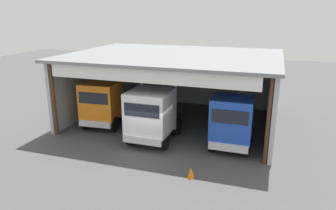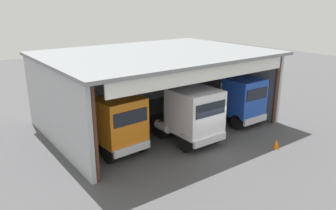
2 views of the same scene
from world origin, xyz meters
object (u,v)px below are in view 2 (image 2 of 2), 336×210
truck_orange_center_left_bay (117,124)px  tool_cart (106,109)px  truck_white_yard_outside (192,114)px  oil_drum (95,108)px  truck_blue_center_bay (240,101)px  traffic_cone (276,144)px

truck_orange_center_left_bay → tool_cart: truck_orange_center_left_bay is taller
truck_white_yard_outside → oil_drum: bearing=-73.5°
truck_blue_center_bay → truck_white_yard_outside: bearing=6.0°
truck_blue_center_bay → truck_orange_center_left_bay: bearing=-5.7°
truck_white_yard_outside → truck_blue_center_bay: bearing=-173.7°
truck_white_yard_outside → traffic_cone: bearing=134.1°
truck_white_yard_outside → oil_drum: 8.89m
truck_orange_center_left_bay → tool_cart: 6.83m
oil_drum → traffic_cone: oil_drum is taller
truck_white_yard_outside → truck_blue_center_bay: size_ratio=1.12×
truck_white_yard_outside → oil_drum: size_ratio=5.76×
truck_orange_center_left_bay → tool_cart: (2.35, 6.30, -1.21)m
truck_orange_center_left_bay → tool_cart: size_ratio=4.80×
traffic_cone → truck_blue_center_bay: bearing=71.5°
truck_white_yard_outside → oil_drum: (-2.46, 8.43, -1.36)m
traffic_cone → truck_white_yard_outside: bearing=133.8°
truck_orange_center_left_bay → oil_drum: truck_orange_center_left_bay is taller
truck_orange_center_left_bay → truck_white_yard_outside: (4.25, -1.42, 0.10)m
traffic_cone → oil_drum: bearing=116.2°
truck_orange_center_left_bay → truck_blue_center_bay: size_ratio=1.04×
oil_drum → tool_cart: tool_cart is taller
tool_cart → traffic_cone: (5.38, -11.34, -0.22)m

